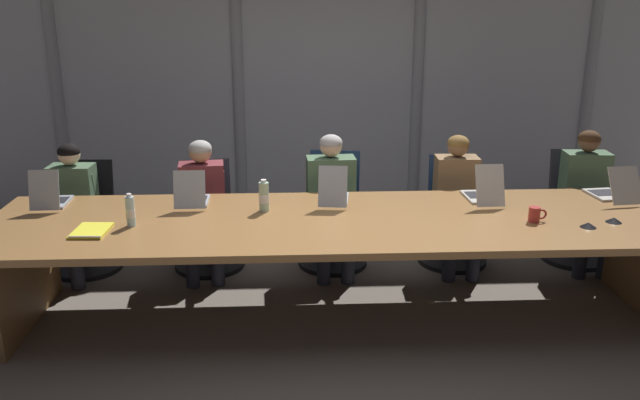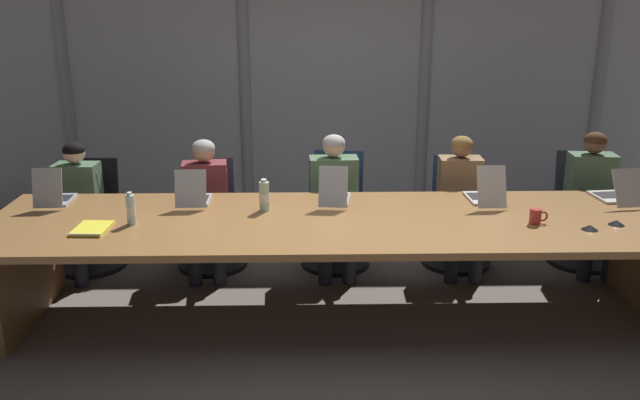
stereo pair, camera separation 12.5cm
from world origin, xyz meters
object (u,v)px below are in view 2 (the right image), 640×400
at_px(laptop_right_mid, 485,194).
at_px(office_chair_left_end, 90,227).
at_px(office_chair_left_mid, 211,227).
at_px(coffee_mug_near, 536,216).
at_px(conference_mic_middle, 616,223).
at_px(laptop_left_mid, 194,196).
at_px(laptop_center, 335,195).
at_px(person_left_mid, 205,200).
at_px(person_center, 334,196).
at_px(person_left_end, 75,202).
at_px(person_right_end, 592,194).
at_px(conference_mic_right_side, 590,227).
at_px(water_bottle_primary, 131,210).
at_px(water_bottle_secondary, 264,196).
at_px(office_chair_right_mid, 457,225).
at_px(spiral_notepad, 92,229).
at_px(office_chair_right_end, 583,222).
at_px(laptop_left_end, 55,196).
at_px(person_right_mid, 461,197).
at_px(laptop_right_end, 617,194).
at_px(office_chair_center, 336,224).

relative_size(laptop_right_mid, office_chair_left_end, 0.50).
height_order(office_chair_left_mid, coffee_mug_near, office_chair_left_mid).
bearing_deg(conference_mic_middle, laptop_right_mid, 144.90).
bearing_deg(laptop_left_mid, laptop_center, -90.91).
height_order(person_left_mid, person_center, person_center).
xyz_separation_m(person_left_end, person_center, (2.15, 0.01, 0.04)).
relative_size(office_chair_left_mid, person_right_end, 0.77).
relative_size(person_right_end, conference_mic_right_side, 10.65).
xyz_separation_m(water_bottle_primary, conference_mic_right_side, (3.10, -0.18, -0.09)).
distance_m(laptop_left_mid, laptop_right_mid, 2.20).
bearing_deg(office_chair_left_mid, water_bottle_secondary, 24.01).
distance_m(office_chair_left_end, person_left_mid, 1.08).
relative_size(office_chair_right_mid, water_bottle_secondary, 3.85).
relative_size(water_bottle_secondary, spiral_notepad, 0.75).
relative_size(office_chair_left_end, person_left_mid, 0.81).
height_order(office_chair_right_end, conference_mic_middle, office_chair_right_end).
height_order(laptop_left_end, laptop_center, laptop_center).
height_order(person_right_mid, water_bottle_secondary, person_right_mid).
height_order(office_chair_right_end, water_bottle_secondary, water_bottle_secondary).
height_order(laptop_left_mid, conference_mic_middle, laptop_left_mid).
xyz_separation_m(water_bottle_secondary, conference_mic_middle, (2.43, -0.37, -0.09)).
xyz_separation_m(office_chair_right_mid, person_right_mid, (-0.02, -0.16, 0.30)).
bearing_deg(laptop_right_mid, office_chair_right_end, -60.41).
xyz_separation_m(laptop_left_end, conference_mic_middle, (4.02, -0.57, -0.04)).
height_order(person_right_mid, spiral_notepad, person_right_mid).
bearing_deg(conference_mic_right_side, laptop_right_mid, 130.82).
xyz_separation_m(laptop_center, office_chair_left_end, (-2.08, 0.64, -0.47)).
relative_size(laptop_left_mid, office_chair_right_end, 0.39).
xyz_separation_m(water_bottle_primary, water_bottle_secondary, (0.89, 0.28, 0.00)).
xyz_separation_m(laptop_left_mid, person_left_end, (-1.06, 0.47, -0.19)).
relative_size(person_right_end, water_bottle_secondary, 4.95).
xyz_separation_m(laptop_center, conference_mic_middle, (1.91, -0.55, -0.04)).
relative_size(laptop_left_end, person_right_end, 0.33).
bearing_deg(person_center, coffee_mug_near, 50.62).
xyz_separation_m(laptop_left_mid, water_bottle_primary, (-0.35, -0.46, 0.05)).
distance_m(laptop_right_end, coffee_mug_near, 0.94).
relative_size(person_left_mid, spiral_notepad, 3.54).
relative_size(laptop_right_end, person_right_mid, 0.42).
xyz_separation_m(laptop_right_end, person_right_mid, (-1.08, 0.48, -0.17)).
height_order(laptop_left_mid, water_bottle_primary, laptop_left_mid).
bearing_deg(office_chair_right_end, laptop_left_mid, -76.42).
bearing_deg(spiral_notepad, water_bottle_secondary, 22.17).
distance_m(laptop_center, office_chair_center, 0.79).
xyz_separation_m(person_right_end, conference_mic_right_side, (-0.50, -1.13, 0.11)).
bearing_deg(laptop_center, person_left_end, 85.00).
height_order(office_chair_left_mid, conference_mic_right_side, office_chair_left_mid).
relative_size(conference_mic_right_side, spiral_notepad, 0.35).
distance_m(laptop_right_mid, person_right_mid, 0.52).
bearing_deg(water_bottle_primary, laptop_right_mid, 9.99).
relative_size(office_chair_left_end, water_bottle_secondary, 3.83).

